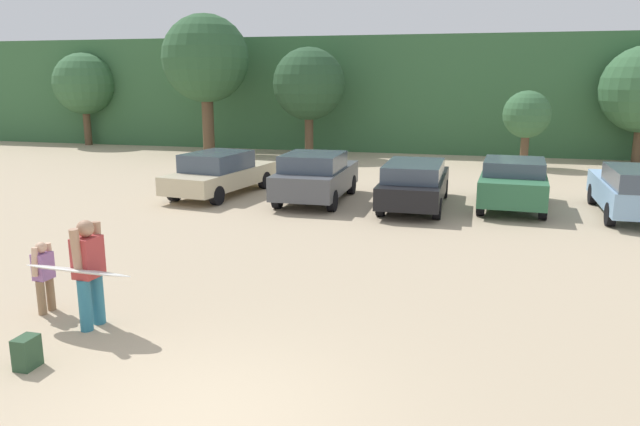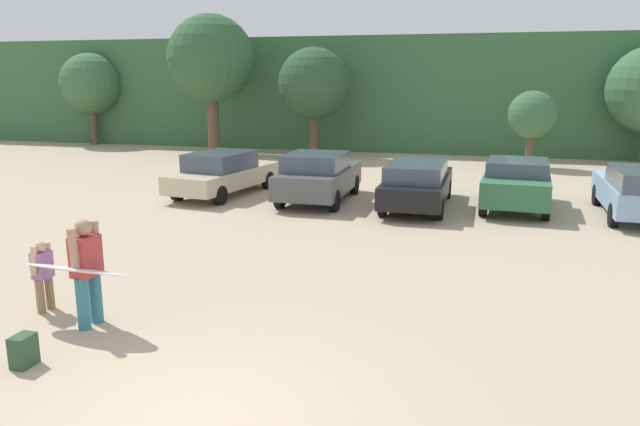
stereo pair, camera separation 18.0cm
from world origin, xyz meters
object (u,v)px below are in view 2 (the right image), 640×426
at_px(parked_car_forest_green, 516,183).
at_px(parked_car_sky_blue, 639,191).
at_px(parked_car_champagne, 223,173).
at_px(surfboard_white, 75,270).
at_px(person_child, 43,272).
at_px(backpack_dropped, 24,351).
at_px(parked_car_dark_gray, 318,176).
at_px(person_adult, 86,267).
at_px(parked_car_black, 417,183).

xyz_separation_m(parked_car_forest_green, parked_car_sky_blue, (3.25, -0.50, 0.00)).
height_order(parked_car_champagne, surfboard_white, parked_car_champagne).
relative_size(person_child, surfboard_white, 0.64).
height_order(surfboard_white, backpack_dropped, surfboard_white).
distance_m(parked_car_champagne, parked_car_dark_gray, 3.40).
relative_size(parked_car_sky_blue, person_child, 3.71).
xyz_separation_m(parked_car_dark_gray, person_adult, (-0.85, -10.61, 0.17)).
distance_m(parked_car_dark_gray, surfboard_white, 10.77).
xyz_separation_m(person_adult, person_child, (-1.13, 0.35, -0.29)).
height_order(parked_car_dark_gray, backpack_dropped, parked_car_dark_gray).
relative_size(parked_car_champagne, parked_car_forest_green, 1.18).
distance_m(person_adult, backpack_dropped, 1.65).
bearing_deg(parked_car_black, person_child, 153.33).
bearing_deg(surfboard_white, parked_car_forest_green, -118.48).
xyz_separation_m(person_adult, backpack_dropped, (-0.02, -1.46, -0.77)).
relative_size(parked_car_dark_gray, parked_car_sky_blue, 0.94).
bearing_deg(parked_car_dark_gray, person_child, 168.77).
height_order(person_adult, backpack_dropped, person_adult).
distance_m(parked_car_sky_blue, person_child, 15.26).
height_order(person_adult, person_child, person_adult).
relative_size(parked_car_sky_blue, backpack_dropped, 10.16).
bearing_deg(parked_car_forest_green, person_adult, 151.51).
distance_m(parked_car_sky_blue, person_adult, 14.69).
distance_m(parked_car_champagne, person_adult, 11.14).
relative_size(parked_car_champagne, person_adult, 2.81).
bearing_deg(surfboard_white, parked_car_sky_blue, -130.23).
height_order(parked_car_champagne, person_child, parked_car_champagne).
height_order(parked_car_black, surfboard_white, parked_car_black).
height_order(parked_car_sky_blue, person_child, parked_car_sky_blue).
height_order(person_child, surfboard_white, person_child).
xyz_separation_m(parked_car_black, surfboard_white, (-4.11, -10.62, 0.21)).
bearing_deg(backpack_dropped, parked_car_champagne, 101.59).
xyz_separation_m(parked_car_dark_gray, parked_car_forest_green, (6.05, 0.50, -0.02)).
bearing_deg(person_child, parked_car_black, -112.67).
xyz_separation_m(parked_car_champagne, parked_car_sky_blue, (12.70, -0.23, 0.05)).
bearing_deg(person_child, parked_car_forest_green, -122.56).
relative_size(parked_car_dark_gray, person_adult, 2.45).
height_order(parked_car_forest_green, person_adult, person_adult).
bearing_deg(parked_car_champagne, person_adult, -158.26).
xyz_separation_m(parked_car_black, parked_car_sky_blue, (6.15, 0.12, 0.04)).
height_order(parked_car_dark_gray, person_child, parked_car_dark_gray).
height_order(parked_car_forest_green, backpack_dropped, parked_car_forest_green).
height_order(parked_car_dark_gray, parked_car_sky_blue, parked_car_dark_gray).
bearing_deg(parked_car_dark_gray, backpack_dropped, 175.60).
xyz_separation_m(person_child, backpack_dropped, (1.12, -1.81, -0.47)).
bearing_deg(parked_car_champagne, parked_car_forest_green, -79.84).
relative_size(parked_car_dark_gray, surfboard_white, 2.22).
bearing_deg(parked_car_dark_gray, parked_car_champagne, 85.70).
relative_size(parked_car_forest_green, backpack_dropped, 9.29).
distance_m(parked_car_forest_green, parked_car_sky_blue, 3.29).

